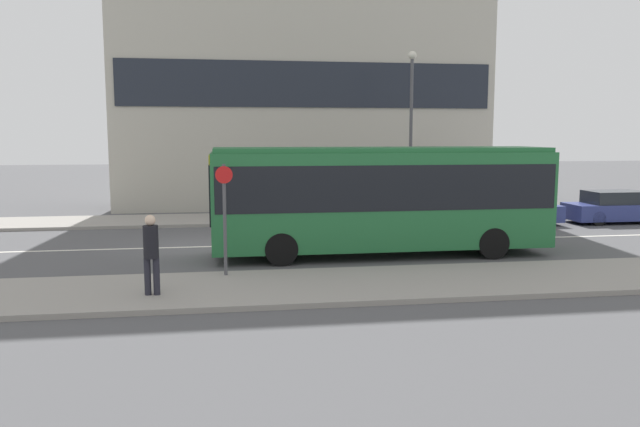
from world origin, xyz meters
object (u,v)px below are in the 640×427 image
at_px(parked_car_0, 504,210).
at_px(pedestrian_near_stop, 151,249).
at_px(city_bus, 381,194).
at_px(parked_car_1, 616,208).
at_px(street_lamp, 411,118).
at_px(bus_stop_sign, 225,211).

relative_size(parked_car_0, pedestrian_near_stop, 2.45).
relative_size(city_bus, pedestrian_near_stop, 5.67).
relative_size(city_bus, parked_car_0, 2.32).
bearing_deg(pedestrian_near_stop, parked_car_1, 33.39).
distance_m(pedestrian_near_stop, street_lamp, 15.46).
bearing_deg(pedestrian_near_stop, parked_car_0, 42.09).
height_order(pedestrian_near_stop, bus_stop_sign, bus_stop_sign).
distance_m(parked_car_0, bus_stop_sign, 14.26).
relative_size(city_bus, bus_stop_sign, 3.62).
height_order(parked_car_1, pedestrian_near_stop, pedestrian_near_stop).
xyz_separation_m(city_bus, parked_car_0, (6.75, 5.60, -1.33)).
distance_m(parked_car_1, street_lamp, 9.60).
height_order(parked_car_1, bus_stop_sign, bus_stop_sign).
xyz_separation_m(parked_car_0, bus_stop_sign, (-11.54, -8.28, 1.20)).
relative_size(city_bus, parked_car_1, 2.41).
bearing_deg(bus_stop_sign, city_bus, 29.22).
xyz_separation_m(parked_car_0, street_lamp, (-3.60, 1.62, 3.85)).
distance_m(parked_car_0, pedestrian_near_stop, 16.61).
height_order(city_bus, parked_car_0, city_bus).
height_order(city_bus, bus_stop_sign, city_bus).
relative_size(pedestrian_near_stop, bus_stop_sign, 0.64).
xyz_separation_m(city_bus, street_lamp, (3.15, 7.22, 2.52)).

